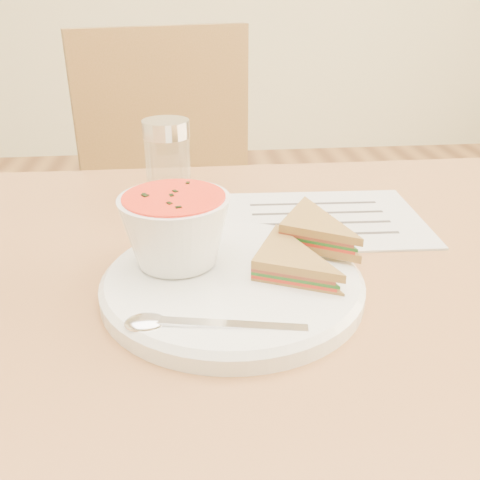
{
  "coord_description": "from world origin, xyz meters",
  "views": [
    {
      "loc": [
        -0.05,
        -0.56,
        1.04
      ],
      "look_at": [
        -0.0,
        -0.06,
        0.8
      ],
      "focal_mm": 40.0,
      "sensor_mm": 36.0,
      "label": 1
    }
  ],
  "objects": [
    {
      "name": "spoon",
      "position": [
        -0.04,
        -0.17,
        0.77
      ],
      "size": [
        0.19,
        0.07,
        0.01
      ],
      "primitive_type": null,
      "rotation": [
        0.0,
        0.0,
        -0.16
      ],
      "color": "silver",
      "rests_on": "plate"
    },
    {
      "name": "plate",
      "position": [
        -0.01,
        -0.08,
        0.76
      ],
      "size": [
        0.33,
        0.33,
        0.02
      ],
      "primitive_type": null,
      "rotation": [
        0.0,
        0.0,
        0.23
      ],
      "color": "white",
      "rests_on": "dining_table"
    },
    {
      "name": "soup_bowl",
      "position": [
        -0.07,
        -0.05,
        0.81
      ],
      "size": [
        0.12,
        0.12,
        0.08
      ],
      "primitive_type": null,
      "rotation": [
        0.0,
        0.0,
        0.06
      ],
      "color": "white",
      "rests_on": "plate"
    },
    {
      "name": "paper_menu",
      "position": [
        0.13,
        0.1,
        0.75
      ],
      "size": [
        0.28,
        0.21,
        0.0
      ],
      "primitive_type": null,
      "rotation": [
        0.0,
        0.0,
        -0.04
      ],
      "color": "silver",
      "rests_on": "dining_table"
    },
    {
      "name": "dining_table",
      "position": [
        0.0,
        0.0,
        0.38
      ],
      "size": [
        1.0,
        0.7,
        0.75
      ],
      "primitive_type": null,
      "color": "brown",
      "rests_on": "floor"
    },
    {
      "name": "condiment_shaker",
      "position": [
        -0.08,
        0.19,
        0.81
      ],
      "size": [
        0.07,
        0.07,
        0.12
      ],
      "primitive_type": null,
      "rotation": [
        0.0,
        0.0,
        -0.05
      ],
      "color": "silver",
      "rests_on": "dining_table"
    },
    {
      "name": "sandwich_half_a",
      "position": [
        0.01,
        -0.09,
        0.78
      ],
      "size": [
        0.13,
        0.13,
        0.03
      ],
      "primitive_type": null,
      "rotation": [
        0.0,
        0.0,
        -0.43
      ],
      "color": "olive",
      "rests_on": "plate"
    },
    {
      "name": "chair_far",
      "position": [
        -0.04,
        0.55,
        0.48
      ],
      "size": [
        0.54,
        0.54,
        0.96
      ],
      "primitive_type": null,
      "rotation": [
        0.0,
        0.0,
        3.47
      ],
      "color": "brown",
      "rests_on": "floor"
    },
    {
      "name": "sandwich_half_b",
      "position": [
        0.04,
        -0.03,
        0.79
      ],
      "size": [
        0.13,
        0.13,
        0.03
      ],
      "primitive_type": null,
      "rotation": [
        0.0,
        0.0,
        -0.52
      ],
      "color": "olive",
      "rests_on": "plate"
    }
  ]
}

